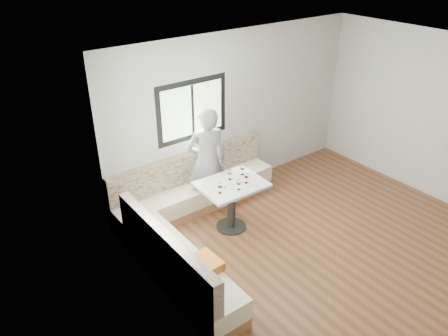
{
  "coord_description": "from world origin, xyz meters",
  "views": [
    {
      "loc": [
        -4.4,
        -3.02,
        4.13
      ],
      "look_at": [
        -0.98,
        1.54,
        1.04
      ],
      "focal_mm": 35.0,
      "sensor_mm": 36.0,
      "label": 1
    }
  ],
  "objects": [
    {
      "name": "wine_glass_e",
      "position": [
        -0.62,
        1.55,
        0.92
      ],
      "size": [
        0.08,
        0.08,
        0.17
      ],
      "color": "white",
      "rests_on": "table"
    },
    {
      "name": "person",
      "position": [
        -0.93,
        2.07,
        0.92
      ],
      "size": [
        0.76,
        0.6,
        1.83
      ],
      "primitive_type": "imported",
      "rotation": [
        0.0,
        0.0,
        2.88
      ],
      "color": "slate",
      "rests_on": "ground"
    },
    {
      "name": "wine_glass_d",
      "position": [
        -0.87,
        1.55,
        0.92
      ],
      "size": [
        0.08,
        0.08,
        0.17
      ],
      "color": "white",
      "rests_on": "table"
    },
    {
      "name": "olive_ramekin",
      "position": [
        -1.1,
        1.45,
        0.83
      ],
      "size": [
        0.11,
        0.11,
        0.04
      ],
      "color": "white",
      "rests_on": "table"
    },
    {
      "name": "wine_glass_c",
      "position": [
        -0.73,
        1.32,
        0.92
      ],
      "size": [
        0.08,
        0.08,
        0.17
      ],
      "color": "white",
      "rests_on": "table"
    },
    {
      "name": "table",
      "position": [
        -0.91,
        1.44,
        0.6
      ],
      "size": [
        1.01,
        0.8,
        0.8
      ],
      "rotation": [
        0.0,
        0.0,
        -0.04
      ],
      "color": "black",
      "rests_on": "ground"
    },
    {
      "name": "wine_glass_b",
      "position": [
        -0.94,
        1.23,
        0.92
      ],
      "size": [
        0.08,
        0.08,
        0.17
      ],
      "color": "white",
      "rests_on": "table"
    },
    {
      "name": "room",
      "position": [
        -0.08,
        0.08,
        1.41
      ],
      "size": [
        5.01,
        5.01,
        2.81
      ],
      "color": "brown",
      "rests_on": "ground"
    },
    {
      "name": "wine_glass_a",
      "position": [
        -1.22,
        1.32,
        0.92
      ],
      "size": [
        0.08,
        0.08,
        0.17
      ],
      "color": "white",
      "rests_on": "table"
    },
    {
      "name": "banquette",
      "position": [
        -1.59,
        1.63,
        0.33
      ],
      "size": [
        2.9,
        2.8,
        0.95
      ],
      "color": "#966240",
      "rests_on": "ground"
    }
  ]
}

